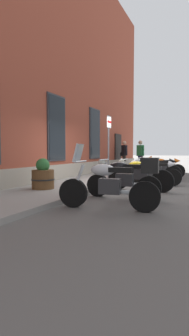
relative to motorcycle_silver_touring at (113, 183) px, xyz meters
The scene contains 12 objects.
ground_plane 3.79m from the motorcycle_silver_touring, 19.73° to the left, with size 140.00×140.00×0.00m, color #565451.
sidewalk 4.33m from the motorcycle_silver_touring, 34.85° to the left, with size 27.25×2.38×0.12m, color gray.
motorcycle_silver_touring is the anchor object (origin of this frame).
motorcycle_black_naked 1.41m from the motorcycle_silver_touring, 10.99° to the left, with size 0.62×1.98×1.01m.
motorcycle_yellow_naked 2.82m from the motorcycle_silver_touring, ahead, with size 0.62×2.08×0.98m.
motorcycle_white_sport 4.34m from the motorcycle_silver_touring, ahead, with size 0.62×2.05×0.99m.
motorcycle_black_sport 5.57m from the motorcycle_silver_touring, ahead, with size 0.62×2.11×1.04m.
motorcycle_orange_sport 7.00m from the motorcycle_silver_touring, ahead, with size 0.69×1.99×1.01m.
pedestrian_striped_shirt 9.72m from the motorcycle_silver_touring, 11.26° to the left, with size 0.39×0.51×1.71m.
pedestrian_dark_jacket 10.75m from the motorcycle_silver_touring, 16.73° to the left, with size 0.48×0.55×1.73m.
parking_sign 4.71m from the motorcycle_silver_touring, 22.52° to the left, with size 0.36×0.07×2.45m.
barrel_planter 2.93m from the motorcycle_silver_touring, 64.72° to the left, with size 0.68×0.68×0.89m.
Camera 1 is at (-8.53, -3.12, 1.21)m, focal length 27.80 mm.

